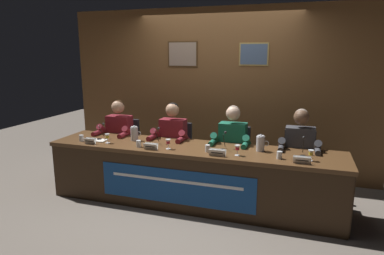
{
  "coord_description": "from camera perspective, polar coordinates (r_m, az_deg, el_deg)",
  "views": [
    {
      "loc": [
        1.3,
        -3.95,
        1.91
      ],
      "look_at": [
        0.0,
        0.0,
        1.0
      ],
      "focal_mm": 31.9,
      "sensor_mm": 36.0,
      "label": 1
    }
  ],
  "objects": [
    {
      "name": "water_cup_center_right",
      "position": [
        4.1,
        2.62,
        -3.56
      ],
      "size": [
        0.06,
        0.06,
        0.08
      ],
      "color": "silver",
      "rests_on": "conference_table"
    },
    {
      "name": "nameplate_center_left",
      "position": [
        4.22,
        -6.92,
        -3.14
      ],
      "size": [
        0.18,
        0.06,
        0.08
      ],
      "color": "white",
      "rests_on": "conference_table"
    },
    {
      "name": "juice_glass_far_right",
      "position": [
        3.96,
        19.25,
        -4.1
      ],
      "size": [
        0.06,
        0.06,
        0.12
      ],
      "color": "white",
      "rests_on": "conference_table"
    },
    {
      "name": "water_cup_center_left",
      "position": [
        4.35,
        -8.91,
        -2.74
      ],
      "size": [
        0.06,
        0.06,
        0.08
      ],
      "color": "silver",
      "rests_on": "conference_table"
    },
    {
      "name": "juice_glass_far_left",
      "position": [
        4.61,
        -13.98,
        -1.5
      ],
      "size": [
        0.06,
        0.06,
        0.12
      ],
      "color": "white",
      "rests_on": "conference_table"
    },
    {
      "name": "juice_glass_center_right",
      "position": [
        3.97,
        7.59,
        -3.46
      ],
      "size": [
        0.06,
        0.06,
        0.12
      ],
      "color": "white",
      "rests_on": "conference_table"
    },
    {
      "name": "nameplate_center_right",
      "position": [
        3.94,
        4.24,
        -4.19
      ],
      "size": [
        0.2,
        0.06,
        0.08
      ],
      "color": "white",
      "rests_on": "conference_table"
    },
    {
      "name": "wall_back_panelled",
      "position": [
        5.43,
        4.28,
        5.87
      ],
      "size": [
        4.94,
        0.14,
        2.6
      ],
      "color": "brown",
      "rests_on": "ground_plane"
    },
    {
      "name": "nameplate_far_left",
      "position": [
        4.64,
        -16.69,
        -2.15
      ],
      "size": [
        0.16,
        0.06,
        0.08
      ],
      "color": "white",
      "rests_on": "conference_table"
    },
    {
      "name": "nameplate_far_right",
      "position": [
        3.85,
        17.92,
        -5.19
      ],
      "size": [
        0.19,
        0.06,
        0.08
      ],
      "color": "white",
      "rests_on": "conference_table"
    },
    {
      "name": "chair_center_left",
      "position": [
        5.05,
        -2.64,
        -4.56
      ],
      "size": [
        0.44,
        0.44,
        0.91
      ],
      "color": "black",
      "rests_on": "ground_plane"
    },
    {
      "name": "panelist_far_right",
      "position": [
        4.48,
        17.48,
        -3.67
      ],
      "size": [
        0.51,
        0.48,
        1.24
      ],
      "color": "black",
      "rests_on": "ground_plane"
    },
    {
      "name": "chair_far_right",
      "position": [
        4.75,
        17.31,
        -6.25
      ],
      "size": [
        0.44,
        0.44,
        0.91
      ],
      "color": "black",
      "rests_on": "ground_plane"
    },
    {
      "name": "panelist_center_left",
      "position": [
        4.8,
        -3.52,
        -2.05
      ],
      "size": [
        0.51,
        0.48,
        1.24
      ],
      "color": "black",
      "rests_on": "ground_plane"
    },
    {
      "name": "water_cup_far_right",
      "position": [
        3.95,
        14.4,
        -4.55
      ],
      "size": [
        0.06,
        0.06,
        0.08
      ],
      "color": "silver",
      "rests_on": "conference_table"
    },
    {
      "name": "microphone_far_right",
      "position": [
        4.12,
        18.07,
        -3.57
      ],
      "size": [
        0.06,
        0.17,
        0.22
      ],
      "color": "black",
      "rests_on": "conference_table"
    },
    {
      "name": "chair_far_left",
      "position": [
        5.41,
        -11.22,
        -3.65
      ],
      "size": [
        0.44,
        0.44,
        0.91
      ],
      "color": "black",
      "rests_on": "ground_plane"
    },
    {
      "name": "conference_table",
      "position": [
        4.28,
        -0.5,
        -6.64
      ],
      "size": [
        3.74,
        0.77,
        0.75
      ],
      "color": "brown",
      "rests_on": "ground_plane"
    },
    {
      "name": "water_pitcher_right_side",
      "position": [
        4.19,
        11.39,
        -2.62
      ],
      "size": [
        0.15,
        0.1,
        0.21
      ],
      "color": "silver",
      "rests_on": "conference_table"
    },
    {
      "name": "juice_glass_center_left",
      "position": [
        4.21,
        -4.01,
        -2.47
      ],
      "size": [
        0.06,
        0.06,
        0.12
      ],
      "color": "white",
      "rests_on": "conference_table"
    },
    {
      "name": "panelist_far_left",
      "position": [
        5.17,
        -12.43,
        -1.26
      ],
      "size": [
        0.51,
        0.48,
        1.24
      ],
      "color": "black",
      "rests_on": "ground_plane"
    },
    {
      "name": "panelist_center_right",
      "position": [
        4.56,
        6.6,
        -2.88
      ],
      "size": [
        0.51,
        0.48,
        1.24
      ],
      "color": "black",
      "rests_on": "ground_plane"
    },
    {
      "name": "water_pitcher_left_side",
      "position": [
        4.67,
        -9.6,
        -1.01
      ],
      "size": [
        0.15,
        0.1,
        0.21
      ],
      "color": "silver",
      "rests_on": "conference_table"
    },
    {
      "name": "microphone_center_left",
      "position": [
        4.41,
        -5.99,
        -1.96
      ],
      "size": [
        0.06,
        0.17,
        0.22
      ],
      "color": "black",
      "rests_on": "conference_table"
    },
    {
      "name": "water_cup_far_left",
      "position": [
        4.81,
        -18.02,
        -1.75
      ],
      "size": [
        0.06,
        0.06,
        0.08
      ],
      "color": "silver",
      "rests_on": "conference_table"
    },
    {
      "name": "chair_center_right",
      "position": [
        4.83,
        7.01,
        -5.46
      ],
      "size": [
        0.44,
        0.44,
        0.91
      ],
      "color": "black",
      "rests_on": "ground_plane"
    },
    {
      "name": "document_stack_far_left",
      "position": [
        4.78,
        -15.37,
        -2.09
      ],
      "size": [
        0.21,
        0.16,
        0.01
      ],
      "color": "white",
      "rests_on": "conference_table"
    },
    {
      "name": "ground_plane",
      "position": [
        4.57,
        0.0,
        -12.37
      ],
      "size": [
        12.0,
        12.0,
        0.0
      ],
      "primitive_type": "plane",
      "color": "#70665B"
    },
    {
      "name": "microphone_far_left",
      "position": [
        4.83,
        -15.03,
        -1.07
      ],
      "size": [
        0.06,
        0.17,
        0.22
      ],
      "color": "black",
      "rests_on": "conference_table"
    },
    {
      "name": "microphone_center_right",
      "position": [
        4.18,
        5.31,
        -2.75
      ],
      "size": [
        0.06,
        0.17,
        0.22
      ],
      "color": "black",
      "rests_on": "conference_table"
    }
  ]
}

